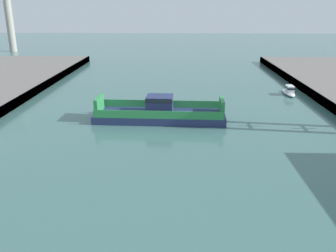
% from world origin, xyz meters
% --- Properties ---
extents(chain_ferry, '(18.79, 6.51, 3.58)m').
position_xyz_m(chain_ferry, '(-1.43, 34.21, 1.10)').
color(chain_ferry, navy).
rests_on(chain_ferry, ground).
extents(moored_boat_near_right, '(1.79, 5.96, 1.76)m').
position_xyz_m(moored_boat_near_right, '(21.75, 50.32, 0.65)').
color(moored_boat_near_right, white).
rests_on(moored_boat_near_right, ground).
extents(smokestack_distant_a, '(2.67, 2.67, 31.27)m').
position_xyz_m(smokestack_distant_a, '(-57.72, 112.87, 16.65)').
color(smokestack_distant_a, '#9E998E').
rests_on(smokestack_distant_a, ground).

